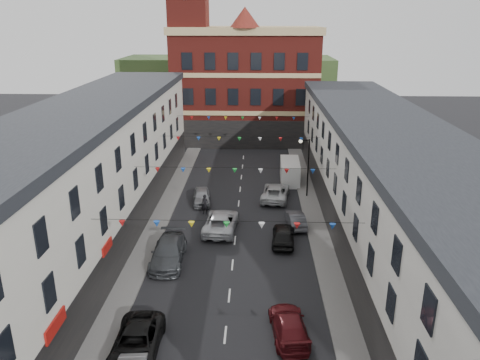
# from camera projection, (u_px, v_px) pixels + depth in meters

# --- Properties ---
(ground) EXTENTS (160.00, 160.00, 0.00)m
(ground) POSITION_uv_depth(u_px,v_px,m) (232.00, 265.00, 34.20)
(ground) COLOR black
(ground) RESTS_ON ground
(pavement_left) EXTENTS (1.80, 64.00, 0.15)m
(pavement_left) POSITION_uv_depth(u_px,v_px,m) (145.00, 250.00, 36.30)
(pavement_left) COLOR #605E5B
(pavement_left) RESTS_ON ground
(pavement_right) EXTENTS (1.80, 64.00, 0.15)m
(pavement_right) POSITION_uv_depth(u_px,v_px,m) (323.00, 253.00, 35.83)
(pavement_right) COLOR #605E5B
(pavement_right) RESTS_ON ground
(terrace_left) EXTENTS (8.40, 56.00, 10.70)m
(terrace_left) POSITION_uv_depth(u_px,v_px,m) (70.00, 190.00, 33.79)
(terrace_left) COLOR silver
(terrace_left) RESTS_ON ground
(terrace_right) EXTENTS (8.40, 56.00, 9.70)m
(terrace_right) POSITION_uv_depth(u_px,v_px,m) (398.00, 200.00, 33.16)
(terrace_right) COLOR beige
(terrace_right) RESTS_ON ground
(civic_building) EXTENTS (20.60, 13.30, 18.50)m
(civic_building) POSITION_uv_depth(u_px,v_px,m) (246.00, 84.00, 67.37)
(civic_building) COLOR maroon
(civic_building) RESTS_ON ground
(clock_tower) EXTENTS (5.60, 5.60, 30.00)m
(clock_tower) POSITION_uv_depth(u_px,v_px,m) (189.00, 35.00, 62.61)
(clock_tower) COLOR maroon
(clock_tower) RESTS_ON ground
(distant_hill) EXTENTS (40.00, 14.00, 10.00)m
(distant_hill) POSITION_uv_depth(u_px,v_px,m) (228.00, 84.00, 91.24)
(distant_hill) COLOR #2F4B23
(distant_hill) RESTS_ON ground
(street_lamp) EXTENTS (1.10, 0.36, 6.00)m
(street_lamp) POSITION_uv_depth(u_px,v_px,m) (306.00, 160.00, 45.92)
(street_lamp) COLOR black
(street_lamp) RESTS_ON ground
(car_left_c) EXTENTS (2.58, 5.36, 1.47)m
(car_left_c) POSITION_uv_depth(u_px,v_px,m) (136.00, 343.00, 24.83)
(car_left_c) COLOR black
(car_left_c) RESTS_ON ground
(car_left_d) EXTENTS (2.41, 5.68, 1.63)m
(car_left_d) POSITION_uv_depth(u_px,v_px,m) (168.00, 252.00, 34.37)
(car_left_d) COLOR #3B3E42
(car_left_d) RESTS_ON ground
(car_left_e) EXTENTS (2.11, 4.22, 1.38)m
(car_left_e) POSITION_uv_depth(u_px,v_px,m) (202.00, 196.00, 45.43)
(car_left_e) COLOR gray
(car_left_e) RESTS_ON ground
(car_right_c) EXTENTS (2.39, 4.88, 1.37)m
(car_right_c) POSITION_uv_depth(u_px,v_px,m) (289.00, 326.00, 26.36)
(car_right_c) COLOR #511014
(car_right_c) RESTS_ON ground
(car_right_d) EXTENTS (2.06, 4.51, 1.50)m
(car_right_d) POSITION_uv_depth(u_px,v_px,m) (283.00, 235.00, 37.26)
(car_right_d) COLOR black
(car_right_d) RESTS_ON ground
(car_right_e) EXTENTS (1.73, 3.99, 1.27)m
(car_right_e) POSITION_uv_depth(u_px,v_px,m) (296.00, 220.00, 40.34)
(car_right_e) COLOR #4A4B51
(car_right_e) RESTS_ON ground
(car_right_f) EXTENTS (3.21, 5.72, 1.51)m
(car_right_f) POSITION_uv_depth(u_px,v_px,m) (275.00, 192.00, 46.38)
(car_right_f) COLOR silver
(car_right_f) RESTS_ON ground
(moving_car) EXTENTS (3.00, 5.85, 1.58)m
(moving_car) POSITION_uv_depth(u_px,v_px,m) (221.00, 222.00, 39.55)
(moving_car) COLOR silver
(moving_car) RESTS_ON ground
(white_van) EXTENTS (2.13, 5.28, 2.31)m
(white_van) POSITION_uv_depth(u_px,v_px,m) (290.00, 171.00, 51.38)
(white_van) COLOR silver
(white_van) RESTS_ON ground
(pedestrian) EXTENTS (0.80, 0.66, 1.88)m
(pedestrian) POSITION_uv_depth(u_px,v_px,m) (205.00, 205.00, 42.79)
(pedestrian) COLOR black
(pedestrian) RESTS_ON ground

